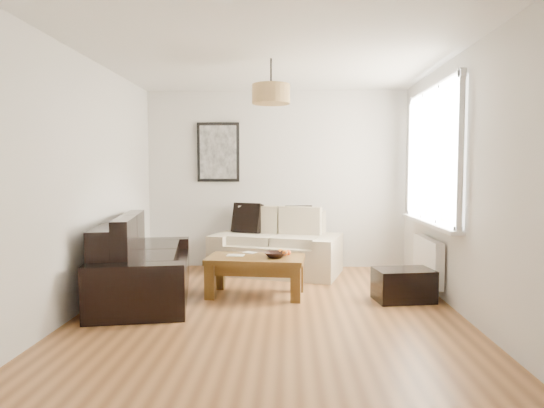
{
  "coord_description": "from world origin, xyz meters",
  "views": [
    {
      "loc": [
        0.19,
        -4.71,
        1.42
      ],
      "look_at": [
        0.0,
        0.6,
        1.05
      ],
      "focal_mm": 31.1,
      "sensor_mm": 36.0,
      "label": 1
    }
  ],
  "objects_px": {
    "ottoman": "(404,285)",
    "sofa_leather": "(144,260)",
    "coffee_table": "(256,276)",
    "loveseat_cream": "(276,243)"
  },
  "relations": [
    {
      "from": "ottoman",
      "to": "sofa_leather",
      "type": "bearing_deg",
      "value": 179.1
    },
    {
      "from": "coffee_table",
      "to": "ottoman",
      "type": "distance_m",
      "value": 1.65
    },
    {
      "from": "loveseat_cream",
      "to": "ottoman",
      "type": "xyz_separation_m",
      "value": [
        1.43,
        -1.36,
        -0.25
      ]
    },
    {
      "from": "coffee_table",
      "to": "ottoman",
      "type": "relative_size",
      "value": 1.77
    },
    {
      "from": "coffee_table",
      "to": "loveseat_cream",
      "type": "bearing_deg",
      "value": 80.29
    },
    {
      "from": "sofa_leather",
      "to": "coffee_table",
      "type": "relative_size",
      "value": 1.78
    },
    {
      "from": "loveseat_cream",
      "to": "sofa_leather",
      "type": "xyz_separation_m",
      "value": [
        -1.45,
        -1.32,
        -0.01
      ]
    },
    {
      "from": "loveseat_cream",
      "to": "coffee_table",
      "type": "distance_m",
      "value": 1.22
    },
    {
      "from": "sofa_leather",
      "to": "ottoman",
      "type": "xyz_separation_m",
      "value": [
        2.88,
        -0.05,
        -0.24
      ]
    },
    {
      "from": "coffee_table",
      "to": "sofa_leather",
      "type": "bearing_deg",
      "value": -173.95
    }
  ]
}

